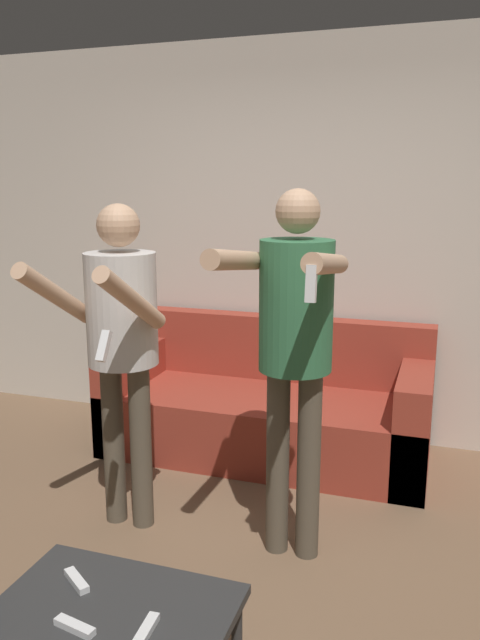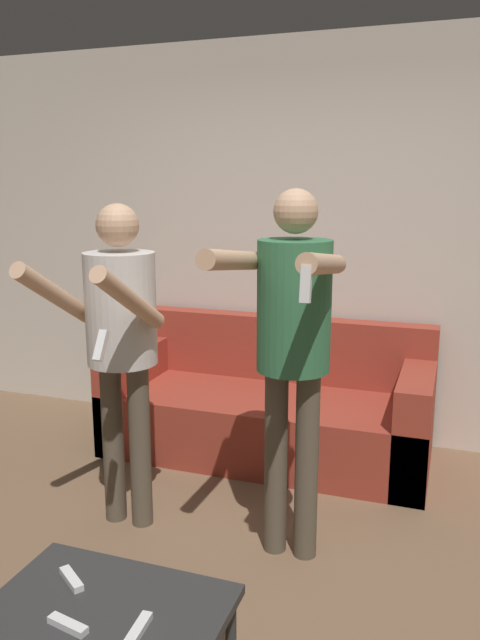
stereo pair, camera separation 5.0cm
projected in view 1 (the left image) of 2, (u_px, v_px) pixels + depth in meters
ground_plane at (201, 605)px, 2.64m from camera, size 14.00×14.00×0.00m
wall_back at (311, 243)px, 4.27m from camera, size 6.40×0.06×2.70m
couch at (267, 409)px, 4.12m from camera, size 2.08×0.87×0.86m
person_standing_left at (121, 330)px, 3.06m from camera, size 0.47×0.72×1.66m
person_standing_right at (294, 333)px, 2.78m from camera, size 0.45×0.76×1.73m
coffee_table at (114, 617)px, 2.11m from camera, size 0.81×0.53×0.35m
remote_near at (75, 627)px, 1.99m from camera, size 0.15×0.06×0.02m
remote_mid at (146, 631)px, 1.97m from camera, size 0.05×0.15×0.02m
remote_far at (77, 581)px, 2.22m from camera, size 0.14×0.12×0.02m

